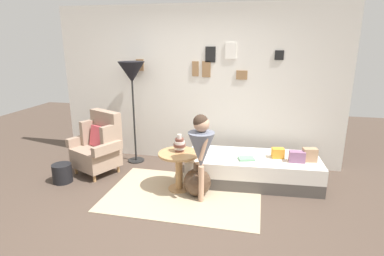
{
  "coord_description": "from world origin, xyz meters",
  "views": [
    {
      "loc": [
        1.07,
        -3.12,
        2.03
      ],
      "look_at": [
        0.15,
        0.95,
        0.85
      ],
      "focal_mm": 28.95,
      "sensor_mm": 36.0,
      "label": 1
    }
  ],
  "objects_px": {
    "vase_striped": "(180,144)",
    "floor_lamp": "(132,75)",
    "daybed": "(252,169)",
    "person_child": "(201,147)",
    "book_on_daybed": "(246,159)",
    "side_table": "(179,163)",
    "demijohn_near": "(197,182)",
    "armchair": "(99,146)",
    "magazine_basket": "(62,173)"
  },
  "relations": [
    {
      "from": "magazine_basket",
      "to": "vase_striped",
      "type": "bearing_deg",
      "value": 6.86
    },
    {
      "from": "side_table",
      "to": "demijohn_near",
      "type": "distance_m",
      "value": 0.36
    },
    {
      "from": "daybed",
      "to": "book_on_daybed",
      "type": "bearing_deg",
      "value": -121.71
    },
    {
      "from": "vase_striped",
      "to": "person_child",
      "type": "xyz_separation_m",
      "value": [
        0.36,
        -0.29,
        0.1
      ]
    },
    {
      "from": "floor_lamp",
      "to": "magazine_basket",
      "type": "relative_size",
      "value": 6.1
    },
    {
      "from": "armchair",
      "to": "person_child",
      "type": "relative_size",
      "value": 0.84
    },
    {
      "from": "armchair",
      "to": "floor_lamp",
      "type": "relative_size",
      "value": 0.57
    },
    {
      "from": "daybed",
      "to": "magazine_basket",
      "type": "relative_size",
      "value": 6.95
    },
    {
      "from": "armchair",
      "to": "person_child",
      "type": "bearing_deg",
      "value": -17.58
    },
    {
      "from": "demijohn_near",
      "to": "armchair",
      "type": "bearing_deg",
      "value": 165.59
    },
    {
      "from": "armchair",
      "to": "magazine_basket",
      "type": "bearing_deg",
      "value": -127.47
    },
    {
      "from": "magazine_basket",
      "to": "floor_lamp",
      "type": "bearing_deg",
      "value": 54.34
    },
    {
      "from": "armchair",
      "to": "side_table",
      "type": "xyz_separation_m",
      "value": [
        1.39,
        -0.32,
        -0.05
      ]
    },
    {
      "from": "side_table",
      "to": "floor_lamp",
      "type": "height_order",
      "value": "floor_lamp"
    },
    {
      "from": "vase_striped",
      "to": "armchair",
      "type": "bearing_deg",
      "value": 169.21
    },
    {
      "from": "vase_striped",
      "to": "floor_lamp",
      "type": "bearing_deg",
      "value": 141.05
    },
    {
      "from": "armchair",
      "to": "floor_lamp",
      "type": "bearing_deg",
      "value": 55.95
    },
    {
      "from": "demijohn_near",
      "to": "magazine_basket",
      "type": "height_order",
      "value": "demijohn_near"
    },
    {
      "from": "magazine_basket",
      "to": "person_child",
      "type": "bearing_deg",
      "value": -2.15
    },
    {
      "from": "vase_striped",
      "to": "daybed",
      "type": "bearing_deg",
      "value": 22.67
    },
    {
      "from": "daybed",
      "to": "armchair",
      "type": "bearing_deg",
      "value": -176.31
    },
    {
      "from": "vase_striped",
      "to": "demijohn_near",
      "type": "bearing_deg",
      "value": -29.95
    },
    {
      "from": "person_child",
      "to": "book_on_daybed",
      "type": "xyz_separation_m",
      "value": [
        0.55,
        0.56,
        -0.33
      ]
    },
    {
      "from": "demijohn_near",
      "to": "magazine_basket",
      "type": "distance_m",
      "value": 2.04
    },
    {
      "from": "floor_lamp",
      "to": "demijohn_near",
      "type": "distance_m",
      "value": 2.08
    },
    {
      "from": "book_on_daybed",
      "to": "vase_striped",
      "type": "bearing_deg",
      "value": -163.45
    },
    {
      "from": "demijohn_near",
      "to": "person_child",
      "type": "bearing_deg",
      "value": -59.09
    },
    {
      "from": "daybed",
      "to": "demijohn_near",
      "type": "xyz_separation_m",
      "value": [
        -0.71,
        -0.58,
        -0.01
      ]
    },
    {
      "from": "floor_lamp",
      "to": "vase_striped",
      "type": "bearing_deg",
      "value": -38.95
    },
    {
      "from": "floor_lamp",
      "to": "side_table",
      "type": "bearing_deg",
      "value": -40.79
    },
    {
      "from": "armchair",
      "to": "floor_lamp",
      "type": "distance_m",
      "value": 1.24
    },
    {
      "from": "daybed",
      "to": "book_on_daybed",
      "type": "distance_m",
      "value": 0.28
    },
    {
      "from": "person_child",
      "to": "book_on_daybed",
      "type": "distance_m",
      "value": 0.85
    },
    {
      "from": "side_table",
      "to": "daybed",
      "type": "bearing_deg",
      "value": 25.53
    },
    {
      "from": "demijohn_near",
      "to": "book_on_daybed",
      "type": "bearing_deg",
      "value": 35.0
    },
    {
      "from": "floor_lamp",
      "to": "book_on_daybed",
      "type": "distance_m",
      "value": 2.27
    },
    {
      "from": "armchair",
      "to": "side_table",
      "type": "height_order",
      "value": "armchair"
    },
    {
      "from": "book_on_daybed",
      "to": "demijohn_near",
      "type": "bearing_deg",
      "value": -145.0
    },
    {
      "from": "floor_lamp",
      "to": "person_child",
      "type": "bearing_deg",
      "value": -38.88
    },
    {
      "from": "vase_striped",
      "to": "floor_lamp",
      "type": "distance_m",
      "value": 1.55
    },
    {
      "from": "daybed",
      "to": "demijohn_near",
      "type": "distance_m",
      "value": 0.92
    },
    {
      "from": "daybed",
      "to": "floor_lamp",
      "type": "xyz_separation_m",
      "value": [
        -2.01,
        0.4,
        1.29
      ]
    },
    {
      "from": "side_table",
      "to": "vase_striped",
      "type": "xyz_separation_m",
      "value": [
        -0.0,
        0.06,
        0.26
      ]
    },
    {
      "from": "side_table",
      "to": "book_on_daybed",
      "type": "distance_m",
      "value": 0.96
    },
    {
      "from": "floor_lamp",
      "to": "daybed",
      "type": "bearing_deg",
      "value": -11.23
    },
    {
      "from": "daybed",
      "to": "floor_lamp",
      "type": "height_order",
      "value": "floor_lamp"
    },
    {
      "from": "floor_lamp",
      "to": "person_child",
      "type": "xyz_separation_m",
      "value": [
        1.37,
        -1.11,
        -0.74
      ]
    },
    {
      "from": "person_child",
      "to": "book_on_daybed",
      "type": "height_order",
      "value": "person_child"
    },
    {
      "from": "armchair",
      "to": "daybed",
      "type": "distance_m",
      "value": 2.4
    },
    {
      "from": "daybed",
      "to": "book_on_daybed",
      "type": "relative_size",
      "value": 8.85
    }
  ]
}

